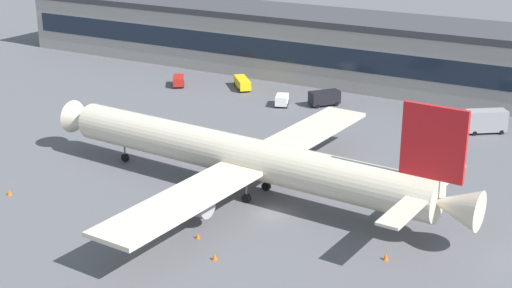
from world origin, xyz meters
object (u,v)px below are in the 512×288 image
airliner (246,157)px  traffic_cone_3 (198,236)px  follow_me_car (178,80)px  baggage_tug (282,100)px  traffic_cone_2 (214,257)px  crew_van (325,97)px  traffic_cone_1 (386,257)px  belt_loader (242,83)px  stair_truck (485,120)px  traffic_cone_0 (9,192)px

airliner → traffic_cone_3: size_ratio=97.18×
follow_me_car → baggage_tug: bearing=-4.0°
follow_me_car → baggage_tug: 22.91m
baggage_tug → traffic_cone_2: (19.92, -51.07, -0.76)m
crew_van → traffic_cone_1: (28.54, -46.17, -1.10)m
belt_loader → follow_me_car: bearing=-159.4°
traffic_cone_3 → crew_van: bearing=100.4°
follow_me_car → traffic_cone_1: follow_me_car is taller
airliner → traffic_cone_1: 22.44m
belt_loader → traffic_cone_1: size_ratio=8.49×
belt_loader → traffic_cone_3: bearing=-63.2°
traffic_cone_1 → follow_me_car: bearing=142.6°
traffic_cone_3 → traffic_cone_2: bearing=-36.3°
traffic_cone_3 → follow_me_car: bearing=127.9°
baggage_tug → traffic_cone_3: bearing=-71.8°
follow_me_car → traffic_cone_2: follow_me_car is taller
follow_me_car → belt_loader: bearing=20.6°
baggage_tug → stair_truck: bearing=5.0°
crew_van → airliner: bearing=-78.7°
stair_truck → belt_loader: bearing=176.2°
follow_me_car → crew_van: 29.19m
stair_truck → crew_van: size_ratio=1.14×
airliner → belt_loader: bearing=121.8°
stair_truck → belt_loader: (-44.82, 2.98, -0.83)m
airliner → traffic_cone_0: 29.10m
follow_me_car → traffic_cone_3: size_ratio=7.89×
follow_me_car → baggage_tug: size_ratio=1.15×
crew_van → traffic_cone_2: size_ratio=8.30×
belt_loader → stair_truck: bearing=-3.8°
traffic_cone_0 → traffic_cone_3: traffic_cone_0 is taller
baggage_tug → traffic_cone_2: bearing=-68.7°
stair_truck → traffic_cone_0: (-43.91, -53.01, -1.62)m
crew_van → traffic_cone_3: (9.52, -51.80, -1.16)m
airliner → crew_van: bearing=101.3°
follow_me_car → crew_van: crew_van is taller
stair_truck → crew_van: bearing=178.2°
stair_truck → traffic_cone_2: bearing=-104.0°
baggage_tug → traffic_cone_1: bearing=-50.6°
airliner → stair_truck: size_ratio=9.30×
airliner → baggage_tug: bearing=111.7°
stair_truck → traffic_cone_3: (-17.57, -50.93, -1.68)m
stair_truck → baggage_tug: stair_truck is taller
stair_truck → traffic_cone_1: stair_truck is taller
airliner → traffic_cone_3: (1.76, -12.86, -4.46)m
airliner → traffic_cone_1: bearing=-19.2°
stair_truck → traffic_cone_3: stair_truck is taller
follow_me_car → traffic_cone_2: (42.77, -52.68, -0.76)m
belt_loader → traffic_cone_1: 66.89m
traffic_cone_0 → traffic_cone_3: bearing=4.5°
belt_loader → airliner: bearing=-58.2°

